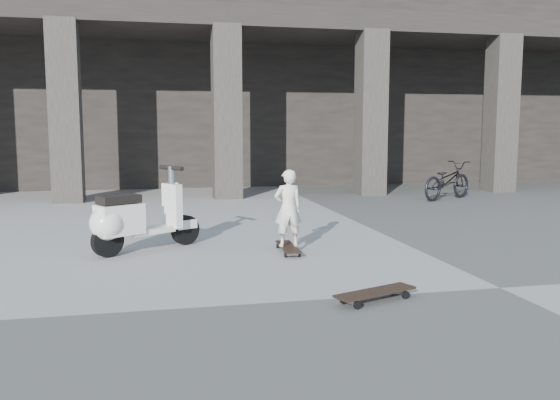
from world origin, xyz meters
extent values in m
plane|color=#4A4A48|center=(0.00, 0.00, 0.00)|extent=(90.00, 90.00, 0.00)
cube|color=black|center=(0.00, 14.00, 3.00)|extent=(28.00, 6.00, 6.00)
cube|color=black|center=(0.00, 9.60, 4.20)|extent=(28.00, 2.80, 0.50)
cube|color=#2D2A25|center=(-5.36, 8.50, 2.00)|extent=(0.65, 0.65, 4.00)
cube|color=#2D2A25|center=(-1.79, 8.50, 2.00)|extent=(0.65, 0.65, 4.00)
cube|color=#2D2A25|center=(1.79, 8.50, 2.00)|extent=(0.65, 0.65, 4.00)
cube|color=#2D2A25|center=(5.36, 8.50, 2.00)|extent=(0.65, 0.65, 4.00)
cube|color=black|center=(-1.78, 2.19, 0.08)|extent=(0.23, 0.87, 0.02)
cube|color=#B2B2B7|center=(-1.76, 2.50, 0.04)|extent=(0.18, 0.05, 0.03)
cube|color=#B2B2B7|center=(-1.79, 1.89, 0.04)|extent=(0.18, 0.05, 0.03)
cylinder|color=black|center=(-1.85, 2.50, 0.03)|extent=(0.03, 0.06, 0.06)
cylinder|color=black|center=(-1.67, 2.49, 0.03)|extent=(0.03, 0.06, 0.06)
cylinder|color=black|center=(-1.88, 1.90, 0.03)|extent=(0.03, 0.06, 0.06)
cylinder|color=black|center=(-1.70, 1.89, 0.03)|extent=(0.03, 0.06, 0.06)
cube|color=black|center=(-1.46, -0.17, 0.09)|extent=(0.90, 0.52, 0.02)
cube|color=#B2B2B7|center=(-1.17, -0.06, 0.05)|extent=(0.12, 0.20, 0.03)
cube|color=#B2B2B7|center=(-1.75, -0.28, 0.05)|extent=(0.12, 0.20, 0.03)
cylinder|color=black|center=(-1.20, 0.03, 0.04)|extent=(0.08, 0.06, 0.08)
cylinder|color=black|center=(-1.14, -0.15, 0.04)|extent=(0.08, 0.06, 0.08)
cylinder|color=black|center=(-1.78, -0.19, 0.04)|extent=(0.08, 0.06, 0.08)
cylinder|color=black|center=(-1.71, -0.37, 0.04)|extent=(0.08, 0.06, 0.08)
imported|color=silver|center=(-1.78, 2.19, 0.60)|extent=(0.39, 0.26, 1.03)
cylinder|color=black|center=(-3.09, 3.04, 0.21)|extent=(0.42, 0.31, 0.42)
cylinder|color=black|center=(-4.12, 2.42, 0.21)|extent=(0.42, 0.31, 0.42)
cube|color=silver|center=(-3.58, 2.75, 0.27)|extent=(0.68, 0.56, 0.07)
cube|color=silver|center=(-3.96, 2.51, 0.48)|extent=(0.67, 0.59, 0.40)
sphere|color=silver|center=(-4.12, 2.42, 0.44)|extent=(0.44, 0.44, 0.44)
cube|color=black|center=(-3.96, 2.51, 0.74)|extent=(0.59, 0.51, 0.11)
cube|color=silver|center=(-3.27, 2.93, 0.58)|extent=(0.28, 0.36, 0.61)
cube|color=silver|center=(-3.09, 3.04, 0.30)|extent=(0.35, 0.29, 0.13)
cylinder|color=#B2B2B7|center=(-3.27, 2.93, 0.97)|extent=(0.13, 0.13, 0.32)
cylinder|color=black|center=(-3.27, 2.93, 1.11)|extent=(0.33, 0.48, 0.06)
sphere|color=white|center=(-3.21, 2.97, 0.85)|extent=(0.13, 0.13, 0.13)
imported|color=black|center=(3.15, 7.11, 0.44)|extent=(1.76, 1.31, 0.88)
camera|label=1|loc=(-3.54, -5.40, 1.67)|focal=38.00mm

